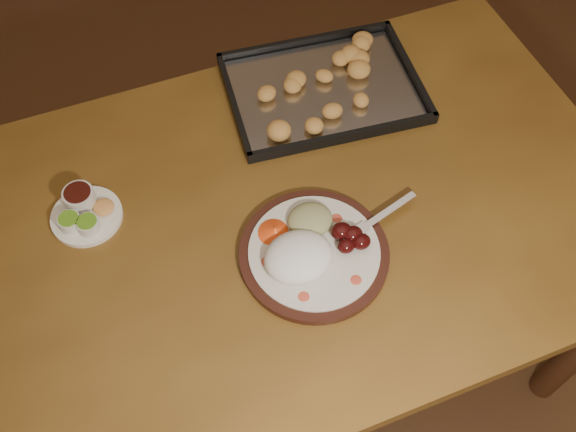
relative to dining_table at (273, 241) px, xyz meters
name	(u,v)px	position (x,y,z in m)	size (l,w,h in m)	color
ground	(321,343)	(0.13, -0.03, -0.65)	(4.00, 4.00, 0.00)	#4F291B
dining_table	(273,241)	(0.00, 0.00, 0.00)	(1.51, 0.91, 0.75)	brown
dinner_plate	(310,250)	(0.04, -0.11, 0.12)	(0.39, 0.29, 0.07)	black
condiment_saucer	(84,212)	(-0.35, 0.14, 0.11)	(0.14, 0.14, 0.05)	white
baking_tray	(324,87)	(0.23, 0.28, 0.11)	(0.47, 0.37, 0.05)	black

